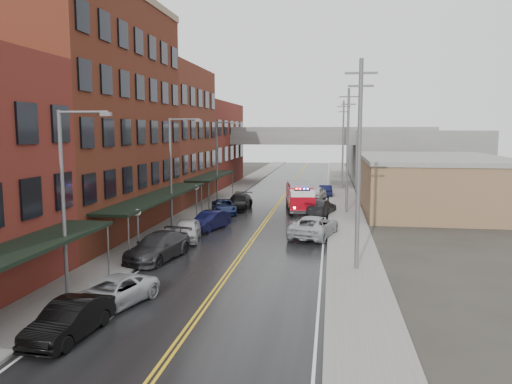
{
  "coord_description": "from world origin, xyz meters",
  "views": [
    {
      "loc": [
        5.64,
        -13.6,
        8.09
      ],
      "look_at": [
        -0.43,
        26.73,
        3.0
      ],
      "focal_mm": 35.0,
      "sensor_mm": 36.0,
      "label": 1
    }
  ],
  "objects": [
    {
      "name": "parked_car_right_1",
      "position": [
        4.78,
        34.2,
        0.73
      ],
      "size": [
        3.23,
        5.41,
        1.47
      ],
      "primitive_type": "imported",
      "rotation": [
        0.0,
        0.0,
        2.89
      ],
      "color": "#2B2A2D",
      "rests_on": "ground"
    },
    {
      "name": "sidewalk_left",
      "position": [
        -7.3,
        30.0,
        0.07
      ],
      "size": [
        3.0,
        160.0,
        0.15
      ],
      "primitive_type": "cube",
      "color": "slate",
      "rests_on": "ground"
    },
    {
      "name": "curb_right",
      "position": [
        5.65,
        30.0,
        0.07
      ],
      "size": [
        0.3,
        160.0,
        0.15
      ],
      "primitive_type": "cube",
      "color": "gray",
      "rests_on": "ground"
    },
    {
      "name": "brick_building_far",
      "position": [
        -13.3,
        58.0,
        6.0
      ],
      "size": [
        9.0,
        20.0,
        12.0
      ],
      "primitive_type": "cube",
      "color": "maroon",
      "rests_on": "ground"
    },
    {
      "name": "globe_lamp_2",
      "position": [
        -6.4,
        30.0,
        2.31
      ],
      "size": [
        0.44,
        0.44,
        3.12
      ],
      "color": "#59595B",
      "rests_on": "ground"
    },
    {
      "name": "brick_building_c",
      "position": [
        -13.3,
        40.5,
        7.5
      ],
      "size": [
        9.0,
        15.0,
        15.0
      ],
      "primitive_type": "cube",
      "color": "brown",
      "rests_on": "ground"
    },
    {
      "name": "brick_building_b",
      "position": [
        -13.3,
        23.0,
        9.0
      ],
      "size": [
        9.0,
        20.0,
        18.0
      ],
      "primitive_type": "cube",
      "color": "#5E2618",
      "rests_on": "ground"
    },
    {
      "name": "utility_pole_1",
      "position": [
        7.2,
        35.0,
        6.31
      ],
      "size": [
        1.8,
        0.24,
        12.0
      ],
      "color": "#59595B",
      "rests_on": "ground"
    },
    {
      "name": "street_lamp_1",
      "position": [
        -6.55,
        24.0,
        5.19
      ],
      "size": [
        2.64,
        0.22,
        9.0
      ],
      "color": "#59595B",
      "rests_on": "ground"
    },
    {
      "name": "parked_car_left_4",
      "position": [
        -4.76,
        21.2,
        0.79
      ],
      "size": [
        2.65,
        4.9,
        1.58
      ],
      "primitive_type": "imported",
      "rotation": [
        0.0,
        0.0,
        0.17
      ],
      "color": "#B8B8B8",
      "rests_on": "ground"
    },
    {
      "name": "parked_car_right_0",
      "position": [
        4.46,
        23.8,
        0.82
      ],
      "size": [
        4.08,
        6.41,
        1.65
      ],
      "primitive_type": "imported",
      "rotation": [
        0.0,
        0.0,
        2.9
      ],
      "color": "#A8ABB0",
      "rests_on": "ground"
    },
    {
      "name": "parked_car_left_6",
      "position": [
        -4.56,
        33.2,
        0.68
      ],
      "size": [
        3.5,
        5.32,
        1.36
      ],
      "primitive_type": "imported",
      "rotation": [
        0.0,
        0.0,
        0.27
      ],
      "color": "#121E46",
      "rests_on": "ground"
    },
    {
      "name": "parked_car_left_5",
      "position": [
        -4.04,
        25.38,
        0.75
      ],
      "size": [
        2.92,
        4.83,
        1.5
      ],
      "primitive_type": "imported",
      "rotation": [
        0.0,
        0.0,
        -0.31
      ],
      "color": "black",
      "rests_on": "ground"
    },
    {
      "name": "curb_left",
      "position": [
        -5.65,
        30.0,
        0.07
      ],
      "size": [
        0.3,
        160.0,
        0.15
      ],
      "primitive_type": "cube",
      "color": "gray",
      "rests_on": "ground"
    },
    {
      "name": "overpass",
      "position": [
        0.0,
        62.0,
        5.99
      ],
      "size": [
        40.0,
        10.0,
        7.5
      ],
      "color": "slate",
      "rests_on": "ground"
    },
    {
      "name": "street_lamp_2",
      "position": [
        -6.55,
        40.0,
        5.19
      ],
      "size": [
        2.64,
        0.22,
        9.0
      ],
      "color": "#59595B",
      "rests_on": "ground"
    },
    {
      "name": "parked_car_left_1",
      "position": [
        -4.33,
        3.75,
        0.74
      ],
      "size": [
        1.91,
        4.59,
        1.47
      ],
      "primitive_type": "imported",
      "rotation": [
        0.0,
        0.0,
        -0.08
      ],
      "color": "black",
      "rests_on": "ground"
    },
    {
      "name": "fire_truck",
      "position": [
        2.63,
        35.91,
        1.48
      ],
      "size": [
        3.85,
        7.77,
        2.74
      ],
      "rotation": [
        0.0,
        0.0,
        0.14
      ],
      "color": "#A00713",
      "rests_on": "ground"
    },
    {
      "name": "parked_car_left_3",
      "position": [
        -4.99,
        15.7,
        0.83
      ],
      "size": [
        3.31,
        6.02,
        1.65
      ],
      "primitive_type": "imported",
      "rotation": [
        0.0,
        0.0,
        -0.18
      ],
      "color": "#29282B",
      "rests_on": "ground"
    },
    {
      "name": "utility_pole_2",
      "position": [
        7.2,
        55.0,
        6.31
      ],
      "size": [
        1.8,
        0.24,
        12.0
      ],
      "color": "#59595B",
      "rests_on": "ground"
    },
    {
      "name": "right_far_block",
      "position": [
        18.0,
        70.0,
        4.0
      ],
      "size": [
        18.0,
        30.0,
        8.0
      ],
      "primitive_type": "cube",
      "color": "slate",
      "rests_on": "ground"
    },
    {
      "name": "parked_car_right_2",
      "position": [
        4.06,
        44.65,
        0.79
      ],
      "size": [
        2.82,
        4.92,
        1.58
      ],
      "primitive_type": "imported",
      "rotation": [
        0.0,
        0.0,
        2.92
      ],
      "color": "silver",
      "rests_on": "ground"
    },
    {
      "name": "awning_2",
      "position": [
        -7.49,
        40.5,
        2.99
      ],
      "size": [
        2.6,
        13.0,
        3.09
      ],
      "color": "black",
      "rests_on": "ground"
    },
    {
      "name": "awning_1",
      "position": [
        -7.49,
        23.0,
        2.99
      ],
      "size": [
        2.6,
        18.0,
        3.09
      ],
      "color": "black",
      "rests_on": "ground"
    },
    {
      "name": "road",
      "position": [
        0.0,
        30.0,
        0.01
      ],
      "size": [
        11.0,
        160.0,
        0.02
      ],
      "primitive_type": "cube",
      "color": "black",
      "rests_on": "ground"
    },
    {
      "name": "globe_lamp_1",
      "position": [
        -6.4,
        16.0,
        2.31
      ],
      "size": [
        0.44,
        0.44,
        3.12
      ],
      "color": "#59595B",
      "rests_on": "ground"
    },
    {
      "name": "sidewalk_right",
      "position": [
        7.3,
        30.0,
        0.07
      ],
      "size": [
        3.0,
        160.0,
        0.15
      ],
      "primitive_type": "cube",
      "color": "slate",
      "rests_on": "ground"
    },
    {
      "name": "street_lamp_0",
      "position": [
        -6.55,
        8.0,
        5.19
      ],
      "size": [
        2.64,
        0.22,
        9.0
      ],
      "color": "#59595B",
      "rests_on": "ground"
    },
    {
      "name": "parked_car_right_3",
      "position": [
        5.0,
        47.8,
        0.7
      ],
      "size": [
        1.83,
        4.35,
        1.4
      ],
      "primitive_type": "imported",
      "rotation": [
        0.0,
        0.0,
        3.23
      ],
      "color": "black",
      "rests_on": "ground"
    },
    {
      "name": "parked_car_left_7",
      "position": [
        -3.6,
        36.06,
        0.78
      ],
      "size": [
        2.3,
        5.43,
        1.56
      ],
      "primitive_type": "imported",
      "rotation": [
        0.0,
        0.0,
        -0.02
      ],
      "color": "black",
      "rests_on": "ground"
    },
    {
      "name": "tan_building",
      "position": [
        16.0,
        40.0,
        2.5
      ],
      "size": [
        14.0,
        22.0,
        5.0
      ],
      "primitive_type": "cube",
      "color": "olive",
      "rests_on": "ground"
    },
    {
      "name": "utility_pole_0",
      "position": [
        7.2,
        15.0,
        6.31
      ],
      "size": [
        1.8,
        0.24,
        12.0
      ],
      "color": "#59595B",
      "rests_on": "ground"
    },
    {
      "name": "parked_car_left_2",
      "position": [
        -4.2,
        7.28,
        0.67
      ],
      "size": [
        3.5,
        5.26,
        1.34
      ],
      "primitive_type": "imported",
      "rotation": [
        0.0,
        0.0,
        -0.29
      ],
      "color": "#A4A7AC",
      "rests_on": "ground"
    }
  ]
}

